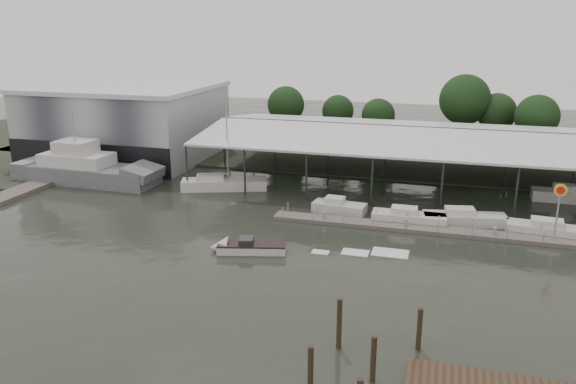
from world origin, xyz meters
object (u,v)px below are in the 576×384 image
(shell_fuel_sign, at_px, (559,202))
(white_sailboat, at_px, (223,184))
(grey_trawler, at_px, (87,170))
(speedboat_underway, at_px, (245,247))

(shell_fuel_sign, height_order, white_sailboat, white_sailboat)
(grey_trawler, distance_m, speedboat_underway, 30.82)
(speedboat_underway, bearing_deg, shell_fuel_sign, -174.62)
(shell_fuel_sign, height_order, speedboat_underway, shell_fuel_sign)
(shell_fuel_sign, bearing_deg, grey_trawler, 173.34)
(white_sailboat, bearing_deg, speedboat_underway, -81.39)
(white_sailboat, distance_m, speedboat_underway, 19.53)
(grey_trawler, bearing_deg, shell_fuel_sign, -5.53)
(shell_fuel_sign, height_order, grey_trawler, grey_trawler)
(shell_fuel_sign, xyz_separation_m, grey_trawler, (-52.48, 6.13, -2.35))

